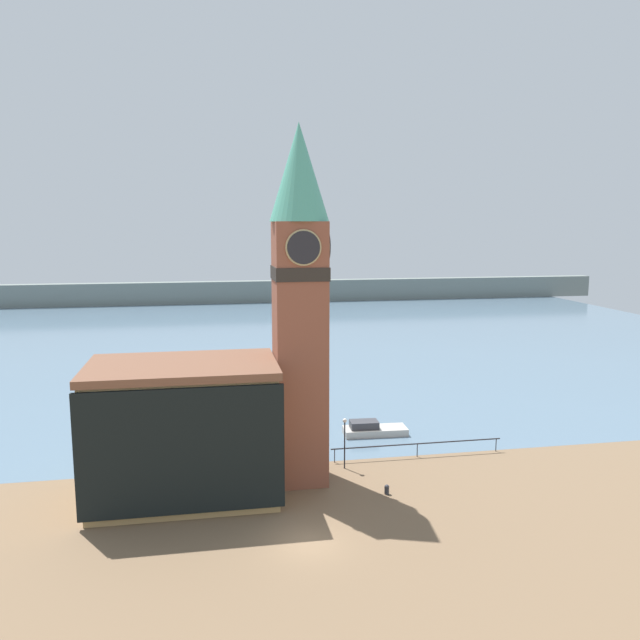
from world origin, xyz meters
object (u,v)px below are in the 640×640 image
at_px(clock_tower, 300,297).
at_px(mooring_bollard_near, 387,489).
at_px(boat_near, 372,429).
at_px(lamp_post, 345,433).
at_px(pier_building, 184,430).

relative_size(clock_tower, mooring_bollard_near, 36.91).
distance_m(boat_near, lamp_post, 8.31).
distance_m(mooring_bollard_near, lamp_post, 5.70).
bearing_deg(clock_tower, boat_near, 48.29).
bearing_deg(boat_near, clock_tower, -129.15).
bearing_deg(mooring_bollard_near, clock_tower, 147.49).
bearing_deg(lamp_post, pier_building, -166.90).
height_order(pier_building, boat_near, pier_building).
bearing_deg(pier_building, clock_tower, 8.49).
xyz_separation_m(clock_tower, lamp_post, (3.51, 1.47, -10.34)).
relative_size(pier_building, mooring_bollard_near, 18.56).
distance_m(pier_building, mooring_bollard_near, 14.04).
relative_size(mooring_bollard_near, lamp_post, 0.17).
bearing_deg(pier_building, lamp_post, 13.10).
relative_size(boat_near, mooring_bollard_near, 8.29).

